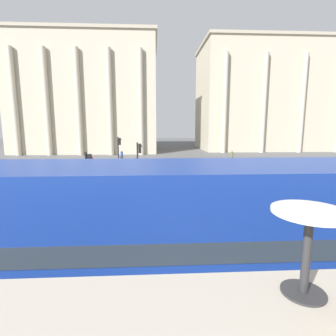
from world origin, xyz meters
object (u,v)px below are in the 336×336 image
plaza_building_right (265,98)px  traffic_light_mid (139,159)px  plaza_building_left (90,97)px  pedestrian_olive (232,156)px  car_navy (284,180)px  cafe_dining_table (308,233)px  car_silver (179,175)px  traffic_light_near (88,175)px  traffic_light_far (119,150)px  double_decker_bus (179,236)px  pedestrian_blue (122,155)px

plaza_building_right → traffic_light_mid: plaza_building_right is taller
plaza_building_left → traffic_light_mid: (10.95, -32.55, -7.84)m
plaza_building_left → pedestrian_olive: 30.87m
car_navy → cafe_dining_table: bearing=59.0°
car_silver → car_navy: same height
traffic_light_near → traffic_light_far: bearing=90.5°
double_decker_bus → traffic_light_near: 8.70m
cafe_dining_table → pedestrian_blue: bearing=99.4°
double_decker_bus → cafe_dining_table: cafe_dining_table is taller
cafe_dining_table → car_navy: (8.73, 17.17, -3.30)m
traffic_light_far → pedestrian_olive: size_ratio=2.05×
cafe_dining_table → pedestrian_olive: cafe_dining_table is taller
car_silver → cafe_dining_table: bearing=-168.5°
car_silver → traffic_light_near: bearing=159.4°
cafe_dining_table → traffic_light_mid: size_ratio=0.20×
plaza_building_left → plaza_building_right: size_ratio=0.95×
traffic_light_near → traffic_light_mid: bearing=68.4°
double_decker_bus → cafe_dining_table: bearing=-83.8°
cafe_dining_table → plaza_building_right: plaza_building_right is taller
traffic_light_mid → pedestrian_olive: (10.99, 12.87, -1.33)m
pedestrian_blue → traffic_light_far: bearing=97.5°
double_decker_bus → car_silver: bearing=81.7°
pedestrian_olive → pedestrian_blue: bearing=-100.8°
plaza_building_left → traffic_light_near: (8.65, -38.35, -7.93)m
car_navy → pedestrian_blue: bearing=-52.6°
car_silver → double_decker_bus: bearing=-171.4°
plaza_building_left → pedestrian_blue: 20.63m
pedestrian_olive → car_silver: bearing=-34.9°
car_silver → pedestrian_blue: size_ratio=2.65×
traffic_light_mid → pedestrian_blue: traffic_light_mid is taller
pedestrian_olive → double_decker_bus: bearing=-18.2°
traffic_light_mid → traffic_light_far: 7.83m
traffic_light_far → car_navy: 15.70m
car_navy → traffic_light_mid: bearing=-5.8°
double_decker_bus → car_navy: 16.24m
double_decker_bus → pedestrian_blue: double_decker_bus is taller
traffic_light_mid → traffic_light_far: size_ratio=0.98×
pedestrian_blue → traffic_light_near: bearing=94.6°
double_decker_bus → traffic_light_near: size_ratio=3.28×
cafe_dining_table → traffic_light_far: bearing=100.9°
plaza_building_left → pedestrian_blue: plaza_building_left is taller
double_decker_bus → traffic_light_near: bearing=114.7°
car_silver → pedestrian_olive: pedestrian_olive is taller
traffic_light_near → traffic_light_mid: size_ratio=0.96×
cafe_dining_table → pedestrian_blue: (-5.55, 33.38, -3.09)m
traffic_light_near → car_silver: (5.51, 8.00, -1.60)m
traffic_light_mid → pedestrian_olive: traffic_light_mid is taller
plaza_building_left → traffic_light_near: size_ratio=7.35×
plaza_building_right → pedestrian_olive: plaza_building_right is taller
traffic_light_near → traffic_light_far: (-0.11, 13.26, 0.14)m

